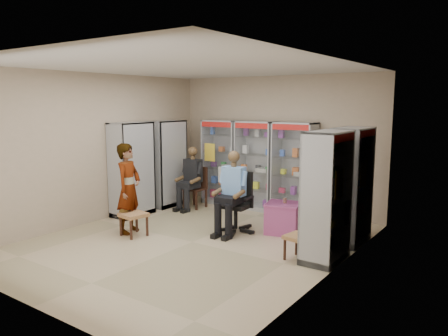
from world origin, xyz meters
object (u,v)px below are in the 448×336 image
Objects in this scene: cabinet_back_right at (294,169)px; woven_stool_a at (299,248)px; wooden_chair at (195,188)px; pink_trunk at (283,218)px; cabinet_back_left at (222,162)px; cabinet_left_far at (167,163)px; cabinet_right_near at (327,197)px; seated_shopkeeper at (234,195)px; standing_man at (129,188)px; office_chair at (236,202)px; woven_stool_b at (134,224)px; cabinet_back_mid at (256,165)px; cabinet_right_far at (351,186)px; cabinet_left_near at (132,169)px.

woven_stool_a is (1.30, -2.45, -0.80)m from cabinet_back_right.
wooden_chair is 2.66m from pink_trunk.
cabinet_left_far is (-0.93, -0.93, 0.00)m from cabinet_back_left.
cabinet_back_left is 4.18m from cabinet_right_near.
cabinet_back_left is at bearing 180.00° from cabinet_back_right.
standing_man reaches higher than seated_shopkeeper.
cabinet_back_right is at bearing 108.19° from cabinet_left_far.
office_chair is 2.66× the size of woven_stool_b.
cabinet_right_near is 5.12× the size of woven_stool_a.
wooden_chair reaches higher than pink_trunk.
office_chair is (-0.32, -1.78, -0.43)m from cabinet_back_right.
cabinet_left_far is at bearing 173.04° from pink_trunk.
pink_trunk is (-1.19, 0.90, -0.72)m from cabinet_right_near.
woven_stool_a is at bearing -25.98° from office_chair.
cabinet_back_mid reaches higher than woven_stool_a.
wooden_chair is 3.86m from woven_stool_a.
seated_shopkeeper reaches higher than woven_stool_b.
cabinet_back_left reaches higher than office_chair.
woven_stool_b is (-3.00, -0.61, 0.02)m from woven_stool_a.
cabinet_back_right is 2.33m from wooden_chair.
cabinet_back_mid is 3.39× the size of pink_trunk.
cabinet_back_left reaches higher than pink_trunk.
wooden_chair is at bearing 68.36° from cabinet_right_near.
pink_trunk is (-1.19, -0.20, -0.72)m from cabinet_right_far.
cabinet_back_mid is 1.00× the size of cabinet_right_near.
cabinet_back_mid is (0.95, 0.00, 0.00)m from cabinet_back_left.
cabinet_back_mid is at bearing 105.34° from seated_shopkeeper.
cabinet_back_right is at bearing 76.36° from seated_shopkeeper.
cabinet_back_left is at bearing 127.22° from seated_shopkeeper.
standing_man is at bearing 44.23° from cabinet_left_near.
cabinet_left_far is at bearing 157.78° from office_chair.
cabinet_right_far is 4.55m from cabinet_left_near.
cabinet_back_left is 1.00× the size of cabinet_right_far.
cabinet_back_left is 1.00× the size of cabinet_back_mid.
cabinet_right_far is 2.09m from seated_shopkeeper.
cabinet_right_far is 1.00× the size of cabinet_left_near.
cabinet_right_near is at bearing -180.00° from cabinet_right_far.
wooden_chair is (-2.15, -0.73, -0.53)m from cabinet_back_right.
standing_man is at bearing -84.49° from wooden_chair.
woven_stool_a is 3.34m from standing_man.
wooden_chair is at bearing 146.62° from office_chair.
cabinet_back_right reaches higher than office_chair.
standing_man is (-0.23, 0.11, 0.63)m from woven_stool_b.
cabinet_right_near reaches higher than standing_man.
wooden_chair is 2.14m from seated_shopkeeper.
cabinet_right_near is 3.39× the size of pink_trunk.
cabinet_back_right is 5.12× the size of woven_stool_a.
cabinet_left_near reaches higher than office_chair.
cabinet_left_near reaches higher than seated_shopkeeper.
seated_shopkeeper is at bearing -93.56° from office_chair.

